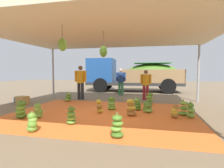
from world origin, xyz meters
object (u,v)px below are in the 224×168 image
at_px(banana_bunch_5, 117,127).
at_px(banana_bunch_4, 191,111).
at_px(crate_0, 20,100).
at_px(cargo_truck_main, 132,74).
at_px(banana_bunch_9, 99,107).
at_px(banana_bunch_12, 137,105).
at_px(worker_1, 146,82).
at_px(banana_bunch_7, 38,111).
at_px(banana_bunch_8, 32,123).
at_px(worker_0, 81,80).
at_px(banana_bunch_11, 131,108).
at_px(banana_bunch_3, 68,97).
at_px(banana_bunch_14, 21,110).
at_px(banana_bunch_1, 148,107).
at_px(banana_bunch_0, 175,112).
at_px(banana_bunch_10, 71,116).
at_px(worker_2, 121,80).
at_px(banana_bunch_6, 149,99).
at_px(banana_bunch_2, 184,109).
at_px(banana_bunch_13, 112,104).
at_px(crate_1, 22,100).

bearing_deg(banana_bunch_5, banana_bunch_4, 47.78).
bearing_deg(crate_0, cargo_truck_main, 53.02).
bearing_deg(crate_0, banana_bunch_9, -15.92).
xyz_separation_m(banana_bunch_12, cargo_truck_main, (-0.91, 6.44, 1.05)).
distance_m(banana_bunch_5, worker_1, 5.64).
height_order(banana_bunch_5, banana_bunch_7, banana_bunch_5).
height_order(banana_bunch_4, banana_bunch_7, banana_bunch_4).
bearing_deg(crate_0, banana_bunch_8, -47.24).
relative_size(banana_bunch_9, worker_0, 0.29).
height_order(banana_bunch_11, cargo_truck_main, cargo_truck_main).
distance_m(banana_bunch_3, banana_bunch_9, 3.03).
distance_m(banana_bunch_14, worker_1, 5.92).
relative_size(banana_bunch_1, banana_bunch_12, 0.96).
xyz_separation_m(banana_bunch_0, banana_bunch_3, (-4.70, 2.19, -0.00)).
relative_size(banana_bunch_4, banana_bunch_11, 0.88).
relative_size(banana_bunch_10, crate_0, 1.27).
xyz_separation_m(banana_bunch_3, worker_2, (2.11, 2.87, 0.76)).
bearing_deg(worker_1, banana_bunch_5, -94.24).
bearing_deg(banana_bunch_4, banana_bunch_0, -170.12).
bearing_deg(banana_bunch_6, banana_bunch_11, -103.97).
distance_m(banana_bunch_6, banana_bunch_11, 2.31).
bearing_deg(banana_bunch_7, crate_0, 137.99).
xyz_separation_m(banana_bunch_5, worker_1, (0.41, 5.58, 0.66)).
height_order(banana_bunch_5, banana_bunch_8, banana_bunch_5).
distance_m(banana_bunch_2, worker_2, 5.53).
relative_size(banana_bunch_0, banana_bunch_13, 0.85).
relative_size(banana_bunch_14, worker_2, 0.35).
relative_size(banana_bunch_7, banana_bunch_13, 0.95).
height_order(banana_bunch_4, banana_bunch_14, banana_bunch_14).
distance_m(banana_bunch_4, cargo_truck_main, 7.77).
bearing_deg(worker_0, crate_0, -144.38).
bearing_deg(worker_2, banana_bunch_14, -108.73).
distance_m(banana_bunch_3, banana_bunch_4, 5.59).
distance_m(banana_bunch_6, banana_bunch_12, 1.41).
bearing_deg(banana_bunch_5, worker_1, 85.76).
relative_size(banana_bunch_4, crate_0, 1.24).
distance_m(cargo_truck_main, worker_2, 2.33).
height_order(banana_bunch_2, worker_0, worker_0).
distance_m(banana_bunch_8, banana_bunch_14, 1.58).
bearing_deg(banana_bunch_13, worker_0, 134.45).
distance_m(banana_bunch_6, banana_bunch_8, 5.12).
bearing_deg(banana_bunch_9, banana_bunch_6, 51.59).
relative_size(banana_bunch_3, banana_bunch_10, 0.85).
relative_size(banana_bunch_14, crate_1, 1.12).
relative_size(worker_0, worker_1, 1.14).
xyz_separation_m(banana_bunch_4, banana_bunch_7, (-4.64, -1.04, -0.01)).
height_order(banana_bunch_8, worker_0, worker_0).
height_order(banana_bunch_2, crate_1, banana_bunch_2).
height_order(cargo_truck_main, worker_2, cargo_truck_main).
bearing_deg(banana_bunch_1, worker_1, 93.38).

